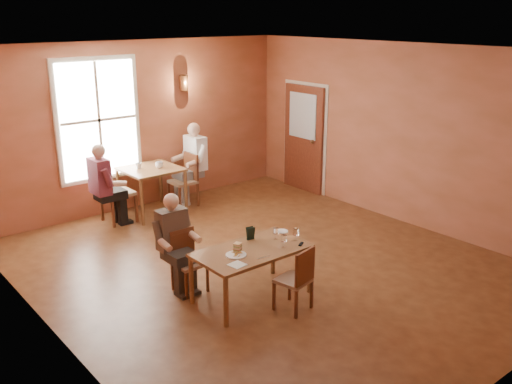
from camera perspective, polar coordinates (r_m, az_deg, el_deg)
ground at (r=8.22m, az=0.89°, el=-7.32°), size 6.00×7.00×0.01m
wall_back at (r=10.56m, az=-11.53°, el=6.54°), size 6.00×0.04×3.00m
wall_left at (r=6.28m, az=-20.41°, el=-1.79°), size 0.04×7.00×3.00m
wall_right at (r=9.87m, az=14.40°, el=5.58°), size 0.04×7.00×3.00m
ceiling at (r=7.47m, az=1.00°, el=14.03°), size 6.00×7.00×0.04m
window at (r=10.13m, az=-15.47°, el=6.96°), size 1.36×0.10×1.96m
door at (r=11.40m, az=4.73°, el=5.33°), size 0.12×1.04×2.10m
wall_sconce at (r=10.81m, az=-7.24°, el=10.77°), size 0.16×0.16×0.28m
main_table at (r=7.21m, az=-0.44°, el=-8.16°), size 1.41×0.79×0.66m
chair_diner_main at (r=7.40m, az=-6.68°, el=-6.97°), size 0.36×0.36×0.81m
diner_main at (r=7.29m, az=-6.61°, el=-5.51°), size 0.50×0.50×1.24m
chair_empty at (r=6.93m, az=3.74°, el=-8.64°), size 0.43×0.43×0.82m
plate_food at (r=6.90m, az=-2.01°, el=-6.26°), size 0.28×0.28×0.03m
sandwich at (r=6.97m, az=-1.84°, el=-5.66°), size 0.12×0.11×0.11m
goblet_a at (r=7.35m, az=1.99°, el=-4.12°), size 0.08×0.08×0.17m
goblet_b at (r=7.30m, az=4.01°, el=-4.23°), size 0.09×0.09×0.18m
goblet_c at (r=7.11m, az=2.80°, el=-4.88°), size 0.09×0.09×0.17m
menu_stand at (r=7.33m, az=-0.56°, el=-4.15°), size 0.11×0.07×0.17m
knife at (r=6.85m, az=0.79°, el=-6.55°), size 0.18×0.04×0.00m
napkin at (r=6.66m, az=-1.89°, el=-7.28°), size 0.19×0.19×0.01m
side_plate at (r=7.62m, az=2.63°, el=-3.94°), size 0.17×0.17×0.01m
sunglasses at (r=7.23m, az=4.52°, el=-5.20°), size 0.12×0.09×0.01m
second_table at (r=10.30m, az=-10.37°, el=0.12°), size 0.95×0.95×0.84m
chair_diner_white at (r=10.59m, az=-7.34°, el=1.15°), size 0.43×0.43×0.97m
diner_white at (r=10.54m, az=-7.25°, el=2.44°), size 0.58×0.58×1.46m
chair_diner_maroon at (r=9.98m, az=-13.65°, el=0.07°), size 0.48×0.48×1.08m
diner_maroon at (r=9.93m, az=-13.87°, el=0.85°), size 0.55×0.55×1.38m
cup_a at (r=10.17m, az=-9.67°, el=2.69°), size 0.17×0.17×0.10m
cup_b at (r=10.19m, az=-11.65°, el=2.60°), size 0.11×0.11×0.10m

